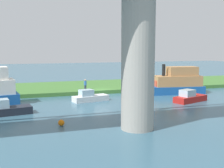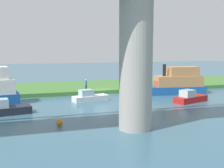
# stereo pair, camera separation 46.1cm
# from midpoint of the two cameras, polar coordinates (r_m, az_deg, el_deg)

# --- Properties ---
(ground_plane) EXTENTS (160.00, 160.00, 0.00)m
(ground_plane) POSITION_cam_midpoint_polar(r_m,az_deg,el_deg) (37.50, -2.51, -2.09)
(ground_plane) COLOR #386075
(grassy_bank) EXTENTS (80.00, 12.00, 0.50)m
(grassy_bank) POSITION_cam_midpoint_polar(r_m,az_deg,el_deg) (43.20, -4.69, -0.52)
(grassy_bank) COLOR #427533
(grassy_bank) RESTS_ON ground
(bridge_pylon) EXTENTS (2.49, 2.49, 10.80)m
(bridge_pylon) POSITION_cam_midpoint_polar(r_m,az_deg,el_deg) (20.87, 4.69, 5.27)
(bridge_pylon) COLOR #9E998E
(bridge_pylon) RESTS_ON ground
(person_on_bank) EXTENTS (0.48, 0.48, 1.39)m
(person_on_bank) POSITION_cam_midpoint_polar(r_m,az_deg,el_deg) (38.63, -5.82, -0.05)
(person_on_bank) COLOR #2D334C
(person_on_bank) RESTS_ON grassy_bank
(mooring_post) EXTENTS (0.20, 0.20, 0.85)m
(mooring_post) POSITION_cam_midpoint_polar(r_m,az_deg,el_deg) (40.32, 1.78, -0.10)
(mooring_post) COLOR brown
(mooring_post) RESTS_ON grassy_bank
(motorboat_white) EXTENTS (8.16, 3.80, 4.01)m
(motorboat_white) POSITION_cam_midpoint_polar(r_m,az_deg,el_deg) (38.77, 12.66, 0.26)
(motorboat_white) COLOR #195199
(motorboat_white) RESTS_ON ground
(houseboat_blue) EXTENTS (4.70, 2.32, 1.50)m
(houseboat_blue) POSITION_cam_midpoint_polar(r_m,az_deg,el_deg) (27.76, -21.51, -4.83)
(houseboat_blue) COLOR #1E232D
(houseboat_blue) RESTS_ON ground
(pontoon_yellow) EXTENTS (4.38, 2.31, 1.39)m
(pontoon_yellow) POSITION_cam_midpoint_polar(r_m,az_deg,el_deg) (32.62, -5.01, -2.65)
(pontoon_yellow) COLOR white
(pontoon_yellow) RESTS_ON ground
(skiff_small) EXTENTS (4.62, 2.91, 1.45)m
(skiff_small) POSITION_cam_midpoint_polar(r_m,az_deg,el_deg) (33.26, 15.19, -2.65)
(skiff_small) COLOR red
(skiff_small) RESTS_ON ground
(marker_buoy) EXTENTS (0.50, 0.50, 0.50)m
(marker_buoy) POSITION_cam_midpoint_polar(r_m,az_deg,el_deg) (22.79, -10.89, -7.78)
(marker_buoy) COLOR orange
(marker_buoy) RESTS_ON ground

